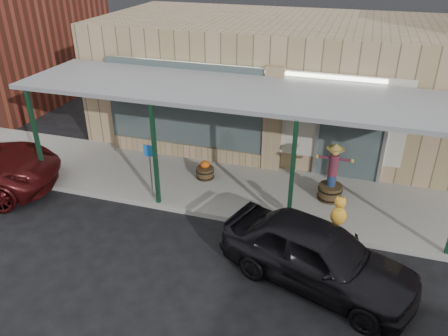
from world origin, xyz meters
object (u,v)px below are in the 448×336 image
(barrel_scarecrow, at_px, (331,181))
(parked_sedan, at_px, (318,254))
(handicap_sign, at_px, (150,164))
(barrel_pumpkin, at_px, (205,172))

(barrel_scarecrow, bearing_deg, parked_sedan, -68.45)
(barrel_scarecrow, distance_m, parked_sedan, 3.27)
(barrel_scarecrow, bearing_deg, handicap_sign, -143.10)
(handicap_sign, bearing_deg, barrel_pumpkin, 55.70)
(barrel_scarecrow, xyz_separation_m, barrel_pumpkin, (-3.71, 0.08, -0.35))
(barrel_pumpkin, distance_m, handicap_sign, 1.95)
(barrel_scarecrow, xyz_separation_m, handicap_sign, (-4.77, -1.34, 0.44))
(barrel_scarecrow, relative_size, barrel_pumpkin, 2.54)
(handicap_sign, distance_m, parked_sedan, 5.18)
(barrel_pumpkin, relative_size, handicap_sign, 0.42)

